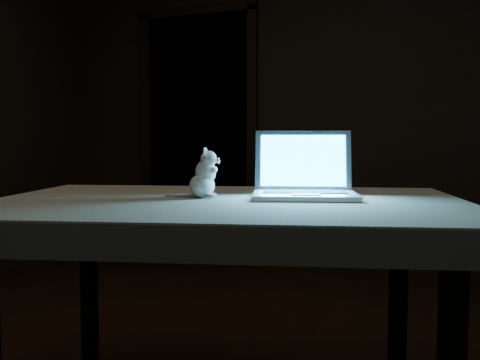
% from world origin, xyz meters
% --- Properties ---
extents(back_wall, '(4.50, 0.04, 2.60)m').
position_xyz_m(back_wall, '(0.00, 2.50, 1.30)').
color(back_wall, black).
rests_on(back_wall, ground).
extents(doorway, '(1.06, 0.36, 2.13)m').
position_xyz_m(doorway, '(-1.10, 2.50, 1.06)').
color(doorway, black).
rests_on(doorway, back_wall).
extents(table, '(1.67, 1.28, 0.80)m').
position_xyz_m(table, '(0.14, -0.00, 0.40)').
color(table, black).
rests_on(table, floor).
extents(tablecloth, '(1.84, 1.52, 0.09)m').
position_xyz_m(tablecloth, '(0.16, 0.03, 0.76)').
color(tablecloth, '#B9B298').
rests_on(tablecloth, table).
extents(laptop, '(0.42, 0.39, 0.24)m').
position_xyz_m(laptop, '(0.37, 0.13, 0.92)').
color(laptop, silver).
rests_on(laptop, tablecloth).
extents(plush_mouse, '(0.16, 0.16, 0.17)m').
position_xyz_m(plush_mouse, '(0.04, 0.03, 0.89)').
color(plush_mouse, white).
rests_on(plush_mouse, tablecloth).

